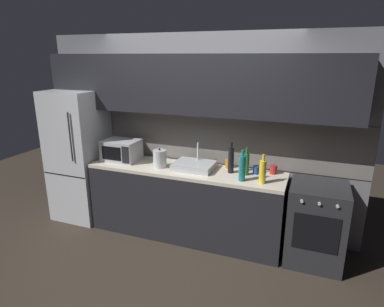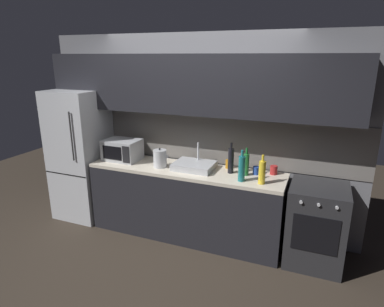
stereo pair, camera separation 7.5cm
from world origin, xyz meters
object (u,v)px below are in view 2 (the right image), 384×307
(oven_range, at_px, (316,225))
(microwave, at_px, (122,150))
(mug_blue, at_px, (256,170))
(wine_bottle_dark, at_px, (231,160))
(mug_red, at_px, (274,170))
(wine_bottle_teal, at_px, (242,168))
(refrigerator, at_px, (81,155))
(wine_bottle_green, at_px, (246,164))
(mug_amber, at_px, (228,164))
(kettle, at_px, (160,158))
(wine_bottle_yellow, at_px, (262,172))

(oven_range, xyz_separation_m, microwave, (-2.46, 0.02, 0.58))
(oven_range, distance_m, mug_blue, 0.87)
(wine_bottle_dark, relative_size, mug_blue, 3.85)
(mug_blue, bearing_deg, oven_range, -9.97)
(mug_red, bearing_deg, wine_bottle_teal, -130.22)
(wine_bottle_teal, bearing_deg, refrigerator, 176.32)
(microwave, distance_m, wine_bottle_green, 1.65)
(mug_amber, bearing_deg, refrigerator, -174.16)
(mug_blue, bearing_deg, kettle, -171.07)
(wine_bottle_dark, bearing_deg, wine_bottle_yellow, -26.66)
(wine_bottle_teal, distance_m, wine_bottle_green, 0.20)
(wine_bottle_teal, bearing_deg, wine_bottle_dark, 130.80)
(oven_range, relative_size, mug_red, 8.78)
(kettle, bearing_deg, microwave, 172.63)
(wine_bottle_green, relative_size, mug_blue, 3.42)
(wine_bottle_yellow, height_order, mug_amber, wine_bottle_yellow)
(microwave, distance_m, mug_red, 1.95)
(wine_bottle_yellow, distance_m, wine_bottle_dark, 0.45)
(wine_bottle_green, bearing_deg, wine_bottle_dark, 177.70)
(wine_bottle_dark, distance_m, mug_red, 0.51)
(wine_bottle_green, bearing_deg, kettle, -174.05)
(wine_bottle_green, xyz_separation_m, mug_red, (0.29, 0.15, -0.08))
(kettle, relative_size, wine_bottle_teal, 0.68)
(wine_bottle_green, bearing_deg, refrigerator, -178.75)
(wine_bottle_teal, relative_size, mug_red, 3.45)
(microwave, bearing_deg, oven_range, -0.46)
(mug_amber, relative_size, mug_blue, 1.12)
(oven_range, xyz_separation_m, mug_red, (-0.52, 0.20, 0.50))
(oven_range, distance_m, wine_bottle_yellow, 0.84)
(mug_amber, bearing_deg, wine_bottle_green, -32.50)
(wine_bottle_yellow, relative_size, wine_bottle_dark, 0.88)
(refrigerator, height_order, mug_amber, refrigerator)
(wine_bottle_yellow, xyz_separation_m, wine_bottle_green, (-0.22, 0.19, 0.00))
(refrigerator, relative_size, mug_red, 17.48)
(microwave, xyz_separation_m, wine_bottle_green, (1.65, 0.03, -0.00))
(mug_red, distance_m, mug_blue, 0.20)
(oven_range, relative_size, mug_blue, 9.46)
(oven_range, relative_size, microwave, 1.96)
(kettle, relative_size, mug_blue, 2.54)
(mug_amber, bearing_deg, wine_bottle_yellow, -37.02)
(kettle, bearing_deg, wine_bottle_teal, -4.94)
(microwave, bearing_deg, refrigerator, -178.45)
(microwave, bearing_deg, mug_amber, 7.91)
(refrigerator, xyz_separation_m, oven_range, (3.14, -0.00, -0.45))
(wine_bottle_teal, bearing_deg, oven_range, 10.28)
(wine_bottle_teal, distance_m, wine_bottle_yellow, 0.22)
(wine_bottle_teal, height_order, wine_bottle_green, wine_bottle_teal)
(kettle, height_order, wine_bottle_teal, wine_bottle_teal)
(microwave, relative_size, wine_bottle_yellow, 1.42)
(kettle, bearing_deg, mug_amber, 18.75)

